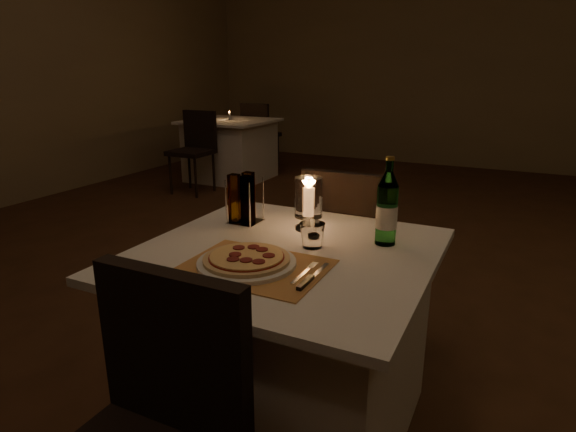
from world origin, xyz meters
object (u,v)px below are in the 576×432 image
at_px(chair_near, 150,425).
at_px(water_bottle, 387,210).
at_px(main_table, 286,342).
at_px(chair_far, 350,239).
at_px(pizza, 247,258).
at_px(tumbler, 312,235).
at_px(hurricane_candle, 309,199).
at_px(neighbor_table_left, 231,149).
at_px(plate, 247,263).

bearing_deg(chair_near, water_bottle, 72.50).
bearing_deg(main_table, chair_far, 90.00).
height_order(pizza, water_bottle, water_bottle).
distance_m(chair_far, tumbler, 0.69).
bearing_deg(hurricane_candle, pizza, -93.70).
bearing_deg(chair_far, main_table, -90.00).
distance_m(tumbler, hurricane_candle, 0.22).
relative_size(water_bottle, neighbor_table_left, 0.32).
relative_size(tumbler, neighbor_table_left, 0.09).
distance_m(chair_far, hurricane_candle, 0.56).
distance_m(plate, neighbor_table_left, 4.63).
bearing_deg(chair_near, chair_far, 90.00).
bearing_deg(water_bottle, plate, -130.77).
bearing_deg(main_table, hurricane_candle, 95.15).
height_order(chair_near, pizza, chair_near).
bearing_deg(chair_near, tumbler, 84.76).
xyz_separation_m(hurricane_candle, neighbor_table_left, (-2.57, 3.42, -0.49)).
relative_size(chair_near, plate, 2.81).
distance_m(pizza, water_bottle, 0.54).
height_order(chair_far, hurricane_candle, hurricane_candle).
bearing_deg(neighbor_table_left, plate, -56.56).
distance_m(chair_near, neighbor_table_left, 5.10).
xyz_separation_m(main_table, neighbor_table_left, (-2.59, 3.67, 0.00)).
bearing_deg(plate, hurricane_candle, 86.28).
xyz_separation_m(chair_far, tumbler, (0.07, -0.65, 0.24)).
bearing_deg(plate, neighbor_table_left, 123.44).
xyz_separation_m(water_bottle, hurricane_candle, (-0.32, 0.03, -0.01)).
bearing_deg(tumbler, chair_near, -95.24).
bearing_deg(neighbor_table_left, chair_near, -59.40).
height_order(main_table, chair_far, chair_far).
bearing_deg(neighbor_table_left, pizza, -56.55).
bearing_deg(main_table, tumbler, 43.75).
relative_size(main_table, chair_far, 1.11).
xyz_separation_m(plate, hurricane_candle, (0.03, 0.43, 0.11)).
xyz_separation_m(pizza, neighbor_table_left, (-2.54, 3.85, -0.39)).
height_order(pizza, tumbler, tumbler).
height_order(pizza, neighbor_table_left, pizza).
xyz_separation_m(chair_near, neighbor_table_left, (-2.59, 4.38, -0.18)).
height_order(chair_far, tumbler, chair_far).
relative_size(main_table, plate, 3.12).
xyz_separation_m(main_table, pizza, (-0.05, -0.18, 0.39)).
xyz_separation_m(tumbler, hurricane_candle, (-0.09, 0.18, 0.08)).
bearing_deg(chair_far, hurricane_candle, -92.72).
bearing_deg(main_table, plate, -105.52).
relative_size(plate, pizza, 1.14).
distance_m(main_table, water_bottle, 0.62).
height_order(water_bottle, hurricane_candle, water_bottle).
bearing_deg(water_bottle, pizza, -130.77).
bearing_deg(chair_far, pizza, -93.19).
distance_m(chair_near, pizza, 0.58).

